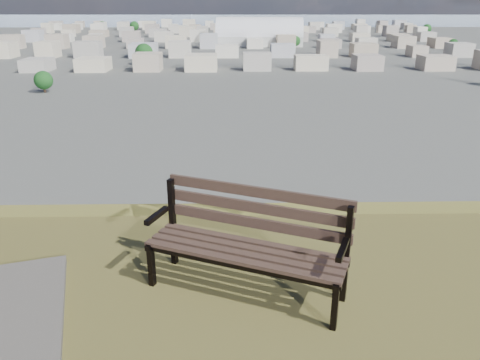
{
  "coord_description": "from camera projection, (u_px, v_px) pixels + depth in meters",
  "views": [
    {
      "loc": [
        -0.58,
        -1.09,
        27.41
      ],
      "look_at": [
        -0.47,
        4.4,
        25.3
      ],
      "focal_mm": 35.0,
      "sensor_mm": 36.0,
      "label": 1
    }
  ],
  "objects": [
    {
      "name": "park_bench",
      "position": [
        249.0,
        237.0,
        4.03
      ],
      "size": [
        1.79,
        1.17,
        0.9
      ],
      "rotation": [
        0.0,
        0.0,
        -0.4
      ],
      "color": "#483229",
      "rests_on": "hilltop_mesa"
    },
    {
      "name": "arena",
      "position": [
        259.0,
        37.0,
        305.52
      ],
      "size": [
        57.14,
        27.44,
        23.47
      ],
      "rotation": [
        0.0,
        0.0,
        -0.07
      ],
      "color": "beige",
      "rests_on": "ground"
    },
    {
      "name": "city_blocks",
      "position": [
        231.0,
        33.0,
        377.79
      ],
      "size": [
        395.0,
        361.0,
        7.0
      ],
      "color": "beige",
      "rests_on": "ground"
    },
    {
      "name": "city_trees",
      "position": [
        191.0,
        38.0,
        306.39
      ],
      "size": [
        406.52,
        387.2,
        9.98
      ],
      "color": "#332419",
      "rests_on": "ground"
    },
    {
      "name": "bay_water",
      "position": [
        230.0,
        17.0,
        850.97
      ],
      "size": [
        2400.0,
        700.0,
        0.12
      ],
      "primitive_type": "cube",
      "color": "gray",
      "rests_on": "ground"
    },
    {
      "name": "far_hills",
      "position": [
        208.0,
        2.0,
        1310.16
      ],
      "size": [
        2050.0,
        340.0,
        60.0
      ],
      "color": "#91A3B4",
      "rests_on": "ground"
    }
  ]
}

